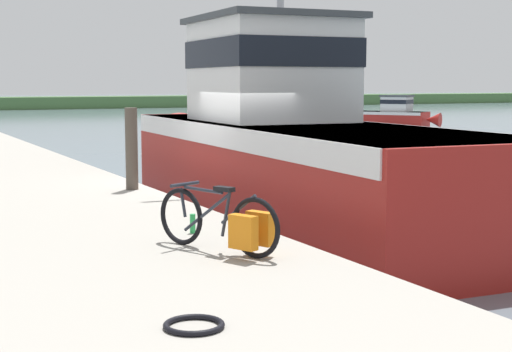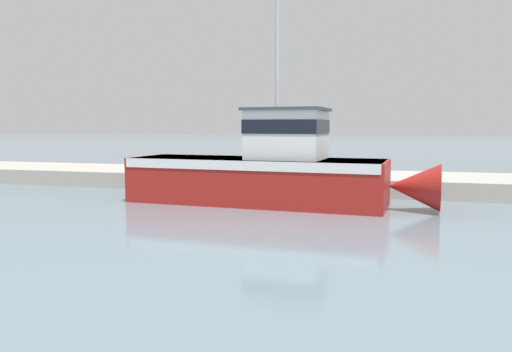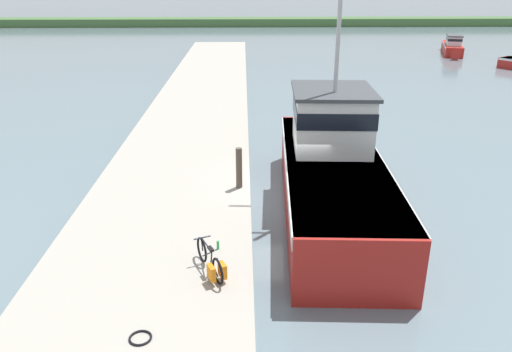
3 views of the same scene
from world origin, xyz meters
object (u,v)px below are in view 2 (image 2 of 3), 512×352
fishing_boat_main (271,169)px  water_bottle_by_bike (205,171)px  mooring_post (281,162)px  bicycle_touring (183,166)px

fishing_boat_main → water_bottle_by_bike: (-3.77, -4.52, -0.51)m
mooring_post → water_bottle_by_bike: bearing=-97.4°
fishing_boat_main → water_bottle_by_bike: fishing_boat_main is taller
water_bottle_by_bike → bicycle_touring: bearing=-93.8°
mooring_post → water_bottle_by_bike: 4.26m
fishing_boat_main → mooring_post: bearing=-171.2°
bicycle_touring → mooring_post: (0.63, 5.43, 0.38)m
water_bottle_by_bike → mooring_post: bearing=82.6°
bicycle_touring → mooring_post: size_ratio=1.15×
bicycle_touring → water_bottle_by_bike: (0.08, 1.25, -0.21)m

